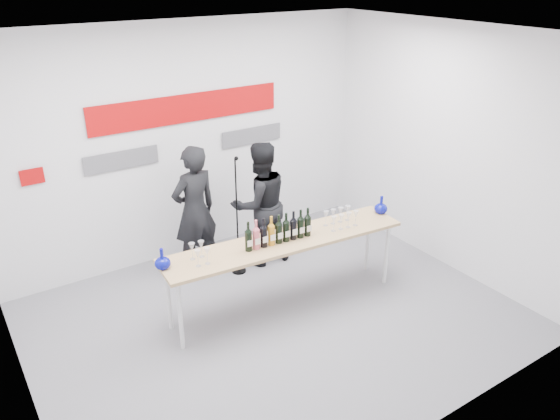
{
  "coord_description": "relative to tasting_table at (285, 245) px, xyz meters",
  "views": [
    {
      "loc": [
        -2.72,
        -4.17,
        3.59
      ],
      "look_at": [
        0.24,
        0.29,
        1.15
      ],
      "focal_mm": 35.0,
      "sensor_mm": 36.0,
      "label": 1
    }
  ],
  "objects": [
    {
      "name": "presenter_right",
      "position": [
        0.3,
        1.02,
        0.04
      ],
      "size": [
        0.82,
        0.66,
        1.62
      ],
      "primitive_type": "imported",
      "rotation": [
        0.0,
        0.0,
        3.09
      ],
      "color": "black",
      "rests_on": "ground"
    },
    {
      "name": "mic_stand",
      "position": [
        -0.08,
        0.92,
        -0.3
      ],
      "size": [
        0.18,
        0.18,
        1.55
      ],
      "rotation": [
        0.0,
        0.0,
        -0.05
      ],
      "color": "black",
      "rests_on": "ground"
    },
    {
      "name": "glasses_right",
      "position": [
        0.73,
        -0.06,
        0.15
      ],
      "size": [
        0.38,
        0.25,
        0.18
      ],
      "color": "silver",
      "rests_on": "tasting_table"
    },
    {
      "name": "wine_bottles",
      "position": [
        -0.09,
        -0.02,
        0.23
      ],
      "size": [
        0.8,
        0.14,
        0.33
      ],
      "rotation": [
        0.0,
        0.0,
        -0.08
      ],
      "color": "black",
      "rests_on": "tasting_table"
    },
    {
      "name": "tasting_table",
      "position": [
        0.0,
        0.0,
        0.0
      ],
      "size": [
        2.81,
        0.78,
        0.83
      ],
      "rotation": [
        0.0,
        0.0,
        -0.08
      ],
      "color": "tan",
      "rests_on": "ground"
    },
    {
      "name": "decanter_right",
      "position": [
        1.35,
        -0.06,
        0.17
      ],
      "size": [
        0.16,
        0.16,
        0.21
      ],
      "primitive_type": null,
      "color": "#070C86",
      "rests_on": "tasting_table"
    },
    {
      "name": "signage",
      "position": [
        -0.29,
        1.78,
        1.04
      ],
      "size": [
        3.38,
        0.02,
        0.79
      ],
      "color": "#A30708",
      "rests_on": "back_wall"
    },
    {
      "name": "back_wall",
      "position": [
        -0.24,
        1.81,
        0.73
      ],
      "size": [
        5.0,
        0.04,
        3.0
      ],
      "primitive_type": "cube",
      "color": "silver",
      "rests_on": "ground"
    },
    {
      "name": "glasses_left",
      "position": [
        -0.98,
        0.08,
        0.15
      ],
      "size": [
        0.18,
        0.23,
        0.18
      ],
      "color": "silver",
      "rests_on": "tasting_table"
    },
    {
      "name": "ground",
      "position": [
        -0.24,
        -0.19,
        -0.77
      ],
      "size": [
        5.0,
        5.0,
        0.0
      ],
      "primitive_type": "plane",
      "color": "slate",
      "rests_on": "ground"
    },
    {
      "name": "presenter_left",
      "position": [
        -0.49,
        1.24,
        0.06
      ],
      "size": [
        0.65,
        0.48,
        1.65
      ],
      "primitive_type": "imported",
      "rotation": [
        0.0,
        0.0,
        3.29
      ],
      "color": "black",
      "rests_on": "ground"
    },
    {
      "name": "decanter_left",
      "position": [
        -1.34,
        0.17,
        0.17
      ],
      "size": [
        0.16,
        0.16,
        0.21
      ],
      "primitive_type": null,
      "color": "#070C86",
      "rests_on": "tasting_table"
    }
  ]
}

